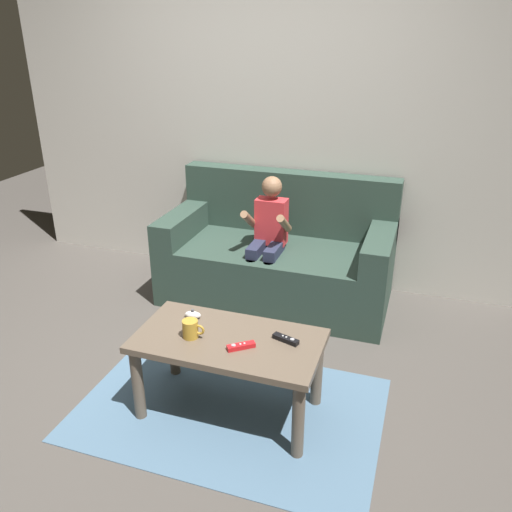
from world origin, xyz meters
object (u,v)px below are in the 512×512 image
object	(u,v)px
game_remote_black_near_edge	(286,339)
game_remote_red_far_corner	(241,346)
person_seated_on_couch	(268,236)
couch	(278,258)
coffee_mug	(191,329)
nunchuk_white	(193,315)
coffee_table	(228,351)

from	to	relation	value
game_remote_black_near_edge	game_remote_red_far_corner	distance (m)	0.23
person_seated_on_couch	game_remote_black_near_edge	xyz separation A→B (m)	(0.44, -1.10, -0.09)
couch	coffee_mug	bearing A→B (deg)	-92.27
game_remote_black_near_edge	nunchuk_white	size ratio (longest dim) A/B	1.55
person_seated_on_couch	coffee_mug	world-z (taller)	person_seated_on_couch
coffee_table	game_remote_black_near_edge	distance (m)	0.30
game_remote_black_near_edge	couch	bearing A→B (deg)	107.81
game_remote_black_near_edge	coffee_mug	xyz separation A→B (m)	(-0.46, -0.12, 0.04)
couch	person_seated_on_couch	distance (m)	0.30
nunchuk_white	game_remote_red_far_corner	size ratio (longest dim) A/B	0.70
person_seated_on_couch	coffee_table	bearing A→B (deg)	-82.37
game_remote_red_far_corner	coffee_mug	world-z (taller)	coffee_mug
couch	coffee_table	bearing A→B (deg)	-84.65
couch	game_remote_black_near_edge	bearing A→B (deg)	-72.19
coffee_table	nunchuk_white	bearing A→B (deg)	153.57
person_seated_on_couch	game_remote_black_near_edge	world-z (taller)	person_seated_on_couch
coffee_table	game_remote_red_far_corner	world-z (taller)	game_remote_red_far_corner
game_remote_red_far_corner	coffee_table	bearing A→B (deg)	145.31
coffee_table	game_remote_red_far_corner	distance (m)	0.14
nunchuk_white	coffee_mug	world-z (taller)	coffee_mug
game_remote_black_near_edge	coffee_mug	size ratio (longest dim) A/B	1.22
person_seated_on_couch	game_remote_red_far_corner	distance (m)	1.25
person_seated_on_couch	coffee_mug	size ratio (longest dim) A/B	8.09
couch	game_remote_black_near_edge	size ratio (longest dim) A/B	11.39
couch	nunchuk_white	xyz separation A→B (m)	(-0.13, -1.22, 0.16)
couch	person_seated_on_couch	world-z (taller)	person_seated_on_couch
couch	coffee_table	distance (m)	1.35
game_remote_black_near_edge	game_remote_red_far_corner	xyz separation A→B (m)	(-0.19, -0.13, 0.00)
game_remote_black_near_edge	game_remote_red_far_corner	size ratio (longest dim) A/B	1.09
coffee_table	game_remote_black_near_edge	size ratio (longest dim) A/B	6.58
couch	coffee_table	world-z (taller)	couch
game_remote_black_near_edge	person_seated_on_couch	bearing A→B (deg)	111.86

